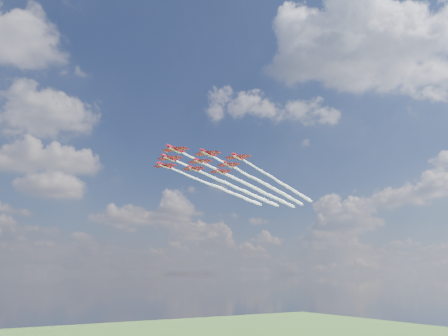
{
  "coord_description": "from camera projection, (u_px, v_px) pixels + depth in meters",
  "views": [
    {
      "loc": [
        -82.36,
        -134.83,
        45.41
      ],
      "look_at": [
        3.13,
        4.14,
        85.18
      ],
      "focal_mm": 35.0,
      "sensor_mm": 36.0,
      "label": 1
    }
  ],
  "objects": [
    {
      "name": "jet_lead",
      "position": [
        238.0,
        180.0,
        195.93
      ],
      "size": [
        97.57,
        66.04,
        2.63
      ],
      "rotation": [
        0.0,
        0.0,
        0.59
      ],
      "color": "#BA0A1A"
    },
    {
      "name": "jet_row2_port",
      "position": [
        261.0,
        182.0,
        200.67
      ],
      "size": [
        97.57,
        66.04,
        2.63
      ],
      "rotation": [
        0.0,
        0.0,
        0.59
      ],
      "color": "#BA0A1A"
    },
    {
      "name": "jet_row2_starb",
      "position": [
        230.0,
        185.0,
        207.03
      ],
      "size": [
        97.57,
        66.04,
        2.63
      ],
      "rotation": [
        0.0,
        0.0,
        0.59
      ],
      "color": "#BA0A1A"
    },
    {
      "name": "jet_row3_port",
      "position": [
        283.0,
        184.0,
        205.4
      ],
      "size": [
        97.57,
        66.04,
        2.63
      ],
      "rotation": [
        0.0,
        0.0,
        0.59
      ],
      "color": "#BA0A1A"
    },
    {
      "name": "jet_row3_centre",
      "position": [
        252.0,
        187.0,
        211.77
      ],
      "size": [
        97.57,
        66.04,
        2.63
      ],
      "rotation": [
        0.0,
        0.0,
        0.59
      ],
      "color": "#BA0A1A"
    },
    {
      "name": "jet_row3_starb",
      "position": [
        223.0,
        189.0,
        218.13
      ],
      "size": [
        97.57,
        66.04,
        2.63
      ],
      "rotation": [
        0.0,
        0.0,
        0.59
      ],
      "color": "#BA0A1A"
    },
    {
      "name": "jet_row4_port",
      "position": [
        273.0,
        189.0,
        216.5
      ],
      "size": [
        97.57,
        66.04,
        2.63
      ],
      "rotation": [
        0.0,
        0.0,
        0.59
      ],
      "color": "#BA0A1A"
    },
    {
      "name": "jet_row4_starb",
      "position": [
        244.0,
        191.0,
        222.86
      ],
      "size": [
        97.57,
        66.04,
        2.63
      ],
      "rotation": [
        0.0,
        0.0,
        0.59
      ],
      "color": "#BA0A1A"
    },
    {
      "name": "jet_tail",
      "position": [
        265.0,
        193.0,
        227.6
      ],
      "size": [
        97.57,
        66.04,
        2.63
      ],
      "rotation": [
        0.0,
        0.0,
        0.59
      ],
      "color": "#BA0A1A"
    }
  ]
}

